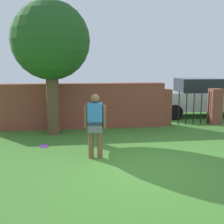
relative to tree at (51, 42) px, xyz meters
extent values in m
plane|color=#3D7528|center=(2.32, -3.62, -3.05)|extent=(40.00, 40.00, 0.00)
cube|color=brown|center=(0.82, 0.86, -2.23)|extent=(6.50, 0.50, 1.65)
cylinder|color=brown|center=(0.00, 0.00, -1.85)|extent=(0.41, 0.41, 2.40)
sphere|color=#23511E|center=(0.00, 0.00, 0.05)|extent=(2.54, 2.54, 2.54)
cylinder|color=brown|center=(1.10, -2.71, -2.63)|extent=(0.14, 0.14, 0.85)
cylinder|color=brown|center=(1.32, -2.74, -2.63)|extent=(0.14, 0.14, 0.85)
cube|color=slate|center=(1.21, -2.72, -2.25)|extent=(0.39, 0.27, 0.28)
cube|color=#3372BF|center=(1.21, -2.72, -1.93)|extent=(0.39, 0.27, 0.55)
sphere|color=brown|center=(1.21, -2.72, -1.54)|extent=(0.22, 0.22, 0.22)
cylinder|color=brown|center=(0.99, -2.69, -2.00)|extent=(0.09, 0.09, 0.58)
cylinder|color=brown|center=(1.44, -2.76, -2.00)|extent=(0.09, 0.09, 0.58)
cube|color=brown|center=(4.17, 0.86, -2.35)|extent=(0.44, 0.44, 1.40)
cube|color=brown|center=(6.24, 0.86, -2.35)|extent=(0.44, 0.44, 1.40)
cylinder|color=black|center=(4.44, 0.86, -2.40)|extent=(0.04, 0.04, 1.30)
cylinder|color=black|center=(4.75, 0.86, -2.40)|extent=(0.04, 0.04, 1.30)
cylinder|color=black|center=(5.05, 0.86, -2.40)|extent=(0.04, 0.04, 1.30)
cylinder|color=black|center=(5.36, 0.86, -2.40)|extent=(0.04, 0.04, 1.30)
cylinder|color=black|center=(5.67, 0.86, -2.40)|extent=(0.04, 0.04, 1.30)
cylinder|color=black|center=(5.97, 0.86, -2.40)|extent=(0.04, 0.04, 1.30)
cube|color=#B7B7BC|center=(6.40, 2.66, -2.33)|extent=(4.29, 1.94, 0.80)
cube|color=#1E2328|center=(6.40, 2.66, -1.63)|extent=(2.08, 1.61, 0.60)
cylinder|color=black|center=(7.81, 3.43, -2.73)|extent=(0.65, 0.26, 0.64)
cylinder|color=black|center=(5.08, 3.59, -2.73)|extent=(0.65, 0.26, 0.64)
cylinder|color=black|center=(4.98, 1.89, -2.73)|extent=(0.65, 0.26, 0.64)
cylinder|color=purple|center=(-0.18, -1.49, -3.04)|extent=(0.27, 0.27, 0.02)
camera|label=1|loc=(0.71, -9.53, -0.74)|focal=45.16mm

